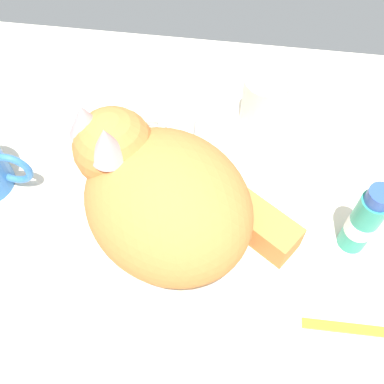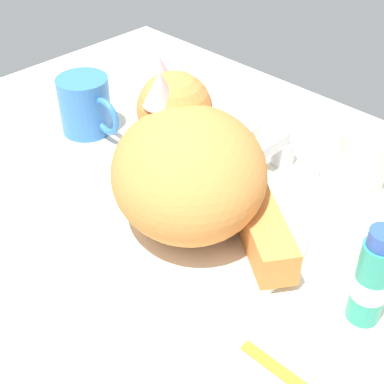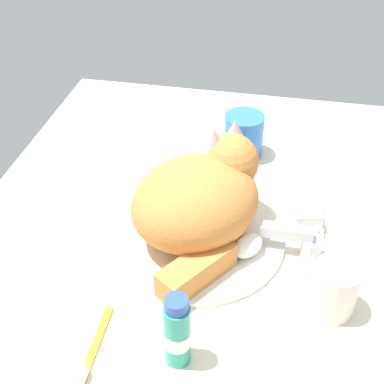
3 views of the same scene
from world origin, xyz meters
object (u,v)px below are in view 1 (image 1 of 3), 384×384
at_px(faucet, 189,124).
at_px(rinse_cup, 264,101).
at_px(cat, 162,194).
at_px(soap_bar, 136,116).
at_px(toothbrush, 367,329).
at_px(toothpaste_bottle, 364,221).

bearing_deg(faucet, rinse_cup, 22.78).
distance_m(faucet, cat, 0.18).
relative_size(cat, soap_bar, 4.84).
relative_size(faucet, toothbrush, 0.95).
xyz_separation_m(rinse_cup, soap_bar, (-0.19, -0.04, -0.02)).
bearing_deg(toothpaste_bottle, cat, -176.92).
bearing_deg(rinse_cup, cat, -118.41).
height_order(cat, rinse_cup, cat).
bearing_deg(cat, soap_bar, 113.23).
xyz_separation_m(faucet, soap_bar, (-0.08, 0.00, 0.00)).
bearing_deg(rinse_cup, toothbrush, -66.25).
bearing_deg(toothbrush, toothpaste_bottle, 95.61).
xyz_separation_m(cat, soap_bar, (-0.08, 0.18, -0.06)).
bearing_deg(cat, toothpaste_bottle, 3.08).
distance_m(faucet, soap_bar, 0.08).
xyz_separation_m(cat, rinse_cup, (0.12, 0.22, -0.04)).
height_order(soap_bar, toothpaste_bottle, toothpaste_bottle).
relative_size(faucet, toothpaste_bottle, 1.05).
distance_m(soap_bar, toothbrush, 0.44).
height_order(cat, soap_bar, cat).
bearing_deg(toothbrush, cat, 158.16).
xyz_separation_m(rinse_cup, toothpaste_bottle, (0.13, -0.21, 0.01)).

